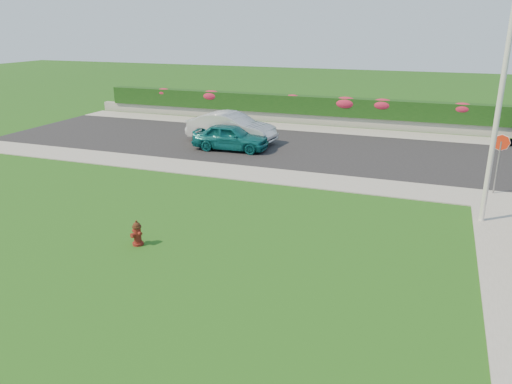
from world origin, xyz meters
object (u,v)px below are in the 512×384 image
at_px(sedan_silver, 231,128).
at_px(stop_sign, 500,151).
at_px(fire_hydrant, 137,233).
at_px(utility_pole, 497,119).
at_px(sedan_teal, 231,137).

xyz_separation_m(sedan_silver, stop_sign, (12.25, -4.28, 0.83)).
height_order(fire_hydrant, sedan_silver, sedan_silver).
xyz_separation_m(sedan_silver, utility_pole, (11.68, -7.34, 2.45)).
bearing_deg(fire_hydrant, stop_sign, 63.92).
bearing_deg(sedan_teal, sedan_silver, 18.89).
bearing_deg(utility_pole, sedan_silver, 147.86).
bearing_deg(stop_sign, sedan_silver, -175.64).
relative_size(sedan_silver, stop_sign, 2.09).
distance_m(fire_hydrant, sedan_teal, 11.23).
bearing_deg(utility_pole, sedan_teal, 152.33).
xyz_separation_m(fire_hydrant, sedan_teal, (-1.84, 11.07, 0.33)).
xyz_separation_m(sedan_teal, stop_sign, (11.63, -2.75, 0.96)).
height_order(fire_hydrant, utility_pole, utility_pole).
bearing_deg(sedan_silver, stop_sign, -104.18).
distance_m(fire_hydrant, stop_sign, 12.92).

